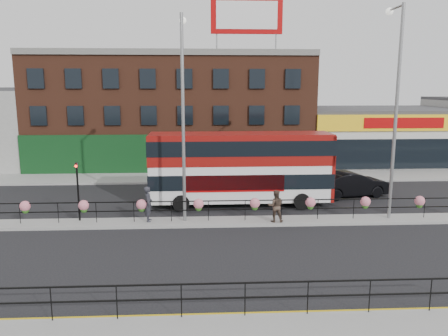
{
  "coord_description": "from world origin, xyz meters",
  "views": [
    {
      "loc": [
        -1.31,
        -22.81,
        7.25
      ],
      "look_at": [
        0.0,
        3.0,
        2.5
      ],
      "focal_mm": 35.0,
      "sensor_mm": 36.0,
      "label": 1
    }
  ],
  "objects_px": {
    "double_decker_bus": "(241,161)",
    "lamp_column_west": "(183,101)",
    "car": "(351,184)",
    "pedestrian_b": "(275,206)",
    "lamp_column_east": "(395,94)",
    "pedestrian_a": "(148,204)"
  },
  "relations": [
    {
      "from": "double_decker_bus",
      "to": "lamp_column_west",
      "type": "xyz_separation_m",
      "value": [
        -3.37,
        -3.31,
        3.8
      ]
    },
    {
      "from": "double_decker_bus",
      "to": "car",
      "type": "distance_m",
      "value": 8.04
    },
    {
      "from": "pedestrian_b",
      "to": "lamp_column_east",
      "type": "xyz_separation_m",
      "value": [
        6.43,
        0.69,
        5.9
      ]
    },
    {
      "from": "car",
      "to": "lamp_column_east",
      "type": "xyz_separation_m",
      "value": [
        0.34,
        -5.11,
        6.06
      ]
    },
    {
      "from": "car",
      "to": "pedestrian_b",
      "type": "height_order",
      "value": "pedestrian_b"
    },
    {
      "from": "pedestrian_b",
      "to": "lamp_column_west",
      "type": "relative_size",
      "value": 0.16
    },
    {
      "from": "lamp_column_east",
      "to": "car",
      "type": "bearing_deg",
      "value": 93.78
    },
    {
      "from": "pedestrian_b",
      "to": "lamp_column_west",
      "type": "xyz_separation_m",
      "value": [
        -4.88,
        0.71,
        5.56
      ]
    },
    {
      "from": "double_decker_bus",
      "to": "car",
      "type": "height_order",
      "value": "double_decker_bus"
    },
    {
      "from": "double_decker_bus",
      "to": "lamp_column_east",
      "type": "distance_m",
      "value": 9.55
    },
    {
      "from": "lamp_column_west",
      "to": "lamp_column_east",
      "type": "distance_m",
      "value": 11.31
    },
    {
      "from": "double_decker_bus",
      "to": "lamp_column_west",
      "type": "height_order",
      "value": "lamp_column_west"
    },
    {
      "from": "pedestrian_b",
      "to": "lamp_column_west",
      "type": "height_order",
      "value": "lamp_column_west"
    },
    {
      "from": "double_decker_bus",
      "to": "pedestrian_b",
      "type": "distance_m",
      "value": 4.64
    },
    {
      "from": "car",
      "to": "pedestrian_b",
      "type": "bearing_deg",
      "value": 119.83
    },
    {
      "from": "double_decker_bus",
      "to": "lamp_column_east",
      "type": "bearing_deg",
      "value": -22.74
    },
    {
      "from": "pedestrian_b",
      "to": "double_decker_bus",
      "type": "bearing_deg",
      "value": -64.74
    },
    {
      "from": "car",
      "to": "lamp_column_east",
      "type": "bearing_deg",
      "value": 170.0
    },
    {
      "from": "pedestrian_a",
      "to": "lamp_column_west",
      "type": "xyz_separation_m",
      "value": [
        1.94,
        0.27,
        5.47
      ]
    },
    {
      "from": "pedestrian_a",
      "to": "lamp_column_west",
      "type": "distance_m",
      "value": 5.81
    },
    {
      "from": "pedestrian_b",
      "to": "lamp_column_west",
      "type": "bearing_deg",
      "value": -3.6
    },
    {
      "from": "lamp_column_west",
      "to": "car",
      "type": "bearing_deg",
      "value": 24.88
    }
  ]
}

